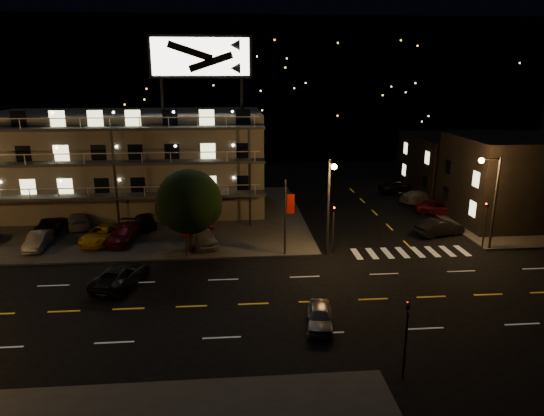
{
  "coord_description": "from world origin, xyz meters",
  "views": [
    {
      "loc": [
        0.78,
        -28.7,
        14.69
      ],
      "look_at": [
        3.91,
        8.0,
        4.21
      ],
      "focal_mm": 32.0,
      "sensor_mm": 36.0,
      "label": 1
    }
  ],
  "objects": [
    {
      "name": "signal_nw",
      "position": [
        9.0,
        8.5,
        2.57
      ],
      "size": [
        0.2,
        0.27,
        4.6
      ],
      "color": "#2D2D30",
      "rests_on": "ground"
    },
    {
      "name": "lot_car_9",
      "position": [
        -1.83,
        16.77,
        0.9
      ],
      "size": [
        1.81,
        4.65,
        1.51
      ],
      "primitive_type": "imported",
      "rotation": [
        0.0,
        0.0,
        3.19
      ],
      "color": "#560C17",
      "rests_on": "curb_nw"
    },
    {
      "name": "stop_sign",
      "position": [
        -3.0,
        8.57,
        1.71
      ],
      "size": [
        0.91,
        0.11,
        2.61
      ],
      "color": "#2D2D30",
      "rests_on": "ground"
    },
    {
      "name": "road_car_west",
      "position": [
        -7.19,
        3.71,
        0.75
      ],
      "size": [
        3.91,
        5.86,
        1.49
      ],
      "primitive_type": "imported",
      "rotation": [
        0.0,
        0.0,
        2.85
      ],
      "color": "black",
      "rests_on": "ground"
    },
    {
      "name": "side_car_0",
      "position": [
        19.78,
        12.23,
        0.76
      ],
      "size": [
        4.87,
        2.9,
        1.51
      ],
      "primitive_type": "imported",
      "rotation": [
        0.0,
        0.0,
        1.87
      ],
      "color": "black",
      "rests_on": "ground"
    },
    {
      "name": "banner_north",
      "position": [
        5.09,
        8.4,
        3.43
      ],
      "size": [
        0.83,
        0.16,
        6.4
      ],
      "color": "#2D2D30",
      "rests_on": "ground"
    },
    {
      "name": "lot_car_7",
      "position": [
        -14.02,
        17.08,
        0.84
      ],
      "size": [
        3.51,
        5.15,
        1.39
      ],
      "primitive_type": "imported",
      "rotation": [
        0.0,
        0.0,
        3.51
      ],
      "color": "gray",
      "rests_on": "curb_nw"
    },
    {
      "name": "streetlight_ne",
      "position": [
        22.14,
        8.3,
        4.96
      ],
      "size": [
        1.92,
        0.44,
        8.0
      ],
      "color": "#2D2D30",
      "rests_on": "ground"
    },
    {
      "name": "lot_car_2",
      "position": [
        -10.68,
        12.6,
        0.85
      ],
      "size": [
        3.51,
        5.46,
        1.4
      ],
      "primitive_type": "imported",
      "rotation": [
        0.0,
        0.0,
        -0.25
      ],
      "color": "yellow",
      "rests_on": "curb_nw"
    },
    {
      "name": "lot_car_8",
      "position": [
        -7.53,
        16.47,
        0.9
      ],
      "size": [
        2.92,
        4.69,
        1.49
      ],
      "primitive_type": "imported",
      "rotation": [
        0.0,
        0.0,
        3.43
      ],
      "color": "black",
      "rests_on": "curb_nw"
    },
    {
      "name": "side_car_2",
      "position": [
        22.21,
        23.54,
        0.71
      ],
      "size": [
        5.25,
        3.84,
        1.41
      ],
      "primitive_type": "imported",
      "rotation": [
        0.0,
        0.0,
        2.0
      ],
      "color": "gray",
      "rests_on": "ground"
    },
    {
      "name": "hill_backdrop",
      "position": [
        -5.94,
        68.78,
        11.55
      ],
      "size": [
        120.0,
        25.0,
        24.0
      ],
      "color": "black",
      "rests_on": "ground"
    },
    {
      "name": "lot_car_3",
      "position": [
        -8.8,
        12.56,
        0.88
      ],
      "size": [
        2.51,
        5.2,
        1.46
      ],
      "primitive_type": "imported",
      "rotation": [
        0.0,
        0.0,
        -0.1
      ],
      "color": "#560C17",
      "rests_on": "curb_nw"
    },
    {
      "name": "lot_car_6",
      "position": [
        -16.31,
        16.17,
        0.79
      ],
      "size": [
        2.78,
        4.84,
        1.27
      ],
      "primitive_type": "imported",
      "rotation": [
        0.0,
        0.0,
        3.29
      ],
      "color": "black",
      "rests_on": "curb_nw"
    },
    {
      "name": "signal_ne",
      "position": [
        22.0,
        8.5,
        2.57
      ],
      "size": [
        0.27,
        0.2,
        4.6
      ],
      "color": "#2D2D30",
      "rests_on": "ground"
    },
    {
      "name": "curb_ne",
      "position": [
        30.0,
        20.0,
        0.07
      ],
      "size": [
        16.0,
        24.0,
        0.15
      ],
      "primitive_type": "cube",
      "color": "#3B3A38",
      "rests_on": "ground"
    },
    {
      "name": "ground",
      "position": [
        0.0,
        0.0,
        0.0
      ],
      "size": [
        140.0,
        140.0,
        0.0
      ],
      "primitive_type": "plane",
      "color": "black",
      "rests_on": "ground"
    },
    {
      "name": "side_bldg_front",
      "position": [
        29.99,
        16.0,
        4.25
      ],
      "size": [
        14.06,
        10.0,
        8.5
      ],
      "color": "black",
      "rests_on": "ground"
    },
    {
      "name": "tree",
      "position": [
        -2.74,
        9.68,
        4.28
      ],
      "size": [
        5.52,
        5.31,
        6.95
      ],
      "color": "black",
      "rests_on": "curb_nw"
    },
    {
      "name": "streetlight_nc",
      "position": [
        8.5,
        7.94,
        4.96
      ],
      "size": [
        0.44,
        1.92,
        8.0
      ],
      "color": "#2D2D30",
      "rests_on": "ground"
    },
    {
      "name": "lot_car_1",
      "position": [
        -15.7,
        11.53,
        0.83
      ],
      "size": [
        1.64,
        4.19,
        1.36
      ],
      "primitive_type": "imported",
      "rotation": [
        0.0,
        0.0,
        0.05
      ],
      "color": "gray",
      "rests_on": "curb_nw"
    },
    {
      "name": "signal_sw",
      "position": [
        9.0,
        -8.5,
        2.57
      ],
      "size": [
        0.2,
        0.27,
        4.6
      ],
      "color": "#2D2D30",
      "rests_on": "ground"
    },
    {
      "name": "side_car_3",
      "position": [
        21.2,
        28.53,
        0.77
      ],
      "size": [
        4.8,
        2.85,
        1.53
      ],
      "primitive_type": "imported",
      "rotation": [
        0.0,
        0.0,
        1.82
      ],
      "color": "black",
      "rests_on": "ground"
    },
    {
      "name": "motel",
      "position": [
        -9.94,
        23.88,
        5.34
      ],
      "size": [
        28.0,
        13.8,
        18.1
      ],
      "color": "gray",
      "rests_on": "ground"
    },
    {
      "name": "lot_car_4",
      "position": [
        -1.78,
        11.07,
        0.92
      ],
      "size": [
        3.08,
        4.86,
        1.54
      ],
      "primitive_type": "imported",
      "rotation": [
        0.0,
        0.0,
        0.3
      ],
      "color": "gray",
      "rests_on": "curb_nw"
    },
    {
      "name": "road_car_east",
      "position": [
        5.8,
        -3.14,
        0.63
      ],
      "size": [
        2.04,
        3.88,
        1.26
      ],
      "primitive_type": "imported",
      "rotation": [
        0.0,
        0.0,
        -0.16
      ],
      "color": "gray",
      "rests_on": "ground"
    },
    {
      "name": "curb_nw",
      "position": [
        -14.0,
        20.0,
        0.07
      ],
      "size": [
        44.0,
        24.0,
        0.15
      ],
      "primitive_type": "cube",
      "color": "#3B3A38",
      "rests_on": "ground"
    },
    {
      "name": "side_car_1",
      "position": [
        22.82,
        19.01,
        0.72
      ],
      "size": [
        5.66,
        3.83,
        1.44
      ],
      "primitive_type": "imported",
      "rotation": [
        0.0,
        0.0,
        1.27
      ],
      "color": "#560C17",
      "rests_on": "ground"
    },
    {
      "name": "side_bldg_back",
      "position": [
        29.99,
        28.0,
        3.5
      ],
      "size": [
        14.06,
        12.0,
        7.0
      ],
      "color": "black",
      "rests_on": "ground"
    }
  ]
}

